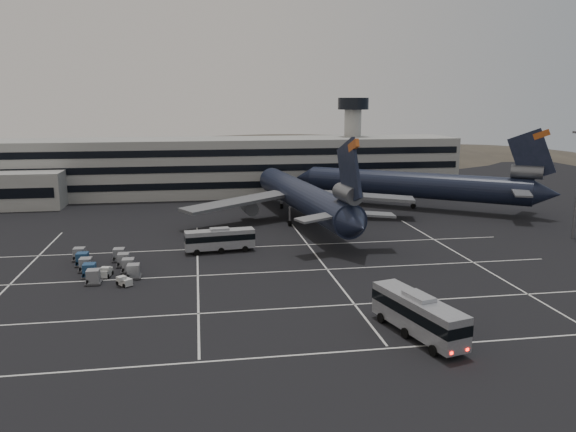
% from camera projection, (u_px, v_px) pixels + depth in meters
% --- Properties ---
extents(ground, '(260.00, 260.00, 0.00)m').
position_uv_depth(ground, '(244.00, 283.00, 73.15)').
color(ground, black).
rests_on(ground, ground).
extents(lane_markings, '(90.00, 55.62, 0.01)m').
position_uv_depth(lane_markings, '(251.00, 281.00, 73.99)').
color(lane_markings, silver).
rests_on(lane_markings, ground).
extents(terminal, '(125.00, 26.00, 24.00)m').
position_uv_depth(terminal, '(208.00, 167.00, 140.05)').
color(terminal, gray).
rests_on(terminal, ground).
extents(hills, '(352.00, 180.00, 44.00)m').
position_uv_depth(hills, '(253.00, 184.00, 242.74)').
color(hills, '#38332B').
rests_on(hills, ground).
extents(trijet_main, '(47.12, 57.67, 18.08)m').
position_uv_depth(trijet_main, '(304.00, 197.00, 107.36)').
color(trijet_main, black).
rests_on(trijet_main, ground).
extents(trijet_far, '(49.86, 39.07, 18.08)m').
position_uv_depth(trijet_far, '(419.00, 184.00, 121.96)').
color(trijet_far, black).
rests_on(trijet_far, ground).
extents(bus_near, '(5.97, 12.86, 4.43)m').
position_uv_depth(bus_near, '(418.00, 313.00, 56.14)').
color(bus_near, gray).
rests_on(bus_near, ground).
extents(bus_far, '(11.06, 3.78, 3.83)m').
position_uv_depth(bus_far, '(220.00, 239.00, 87.77)').
color(bus_far, gray).
rests_on(bus_far, ground).
extents(tug_a, '(1.81, 2.52, 1.47)m').
position_uv_depth(tug_a, '(105.00, 272.00, 75.49)').
color(tug_a, beige).
rests_on(tug_a, ground).
extents(tug_b, '(2.30, 2.41, 1.35)m').
position_uv_depth(tug_b, '(125.00, 281.00, 71.93)').
color(tug_b, beige).
rests_on(tug_b, ground).
extents(uld_cluster, '(11.42, 14.50, 1.91)m').
position_uv_depth(uld_cluster, '(104.00, 264.00, 78.33)').
color(uld_cluster, '#2D2D30').
rests_on(uld_cluster, ground).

